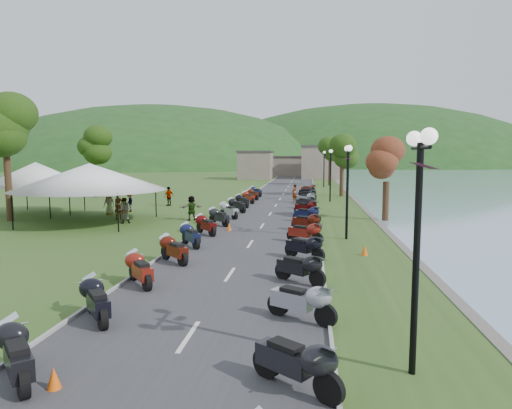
{
  "coord_description": "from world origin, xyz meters",
  "views": [
    {
      "loc": [
        2.96,
        -6.75,
        4.56
      ],
      "look_at": [
        -0.5,
        22.87,
        1.3
      ],
      "focal_mm": 32.0,
      "sensor_mm": 36.0,
      "label": 1
    }
  ],
  "objects_px": {
    "streetlamp_near": "(416,257)",
    "pedestrian_b": "(124,223)",
    "pedestrian_a": "(119,220)",
    "vendor_tent_main": "(90,193)",
    "pedestrian_c": "(130,212)"
  },
  "relations": [
    {
      "from": "pedestrian_a",
      "to": "pedestrian_c",
      "type": "height_order",
      "value": "pedestrian_a"
    },
    {
      "from": "streetlamp_near",
      "to": "pedestrian_a",
      "type": "distance_m",
      "value": 26.39
    },
    {
      "from": "streetlamp_near",
      "to": "pedestrian_a",
      "type": "relative_size",
      "value": 2.65
    },
    {
      "from": "pedestrian_a",
      "to": "pedestrian_b",
      "type": "xyz_separation_m",
      "value": [
        1.09,
        -1.67,
        0.0
      ]
    },
    {
      "from": "streetlamp_near",
      "to": "pedestrian_b",
      "type": "relative_size",
      "value": 2.91
    },
    {
      "from": "streetlamp_near",
      "to": "pedestrian_a",
      "type": "bearing_deg",
      "value": 126.22
    },
    {
      "from": "streetlamp_near",
      "to": "pedestrian_b",
      "type": "bearing_deg",
      "value": 126.48
    },
    {
      "from": "pedestrian_b",
      "to": "pedestrian_a",
      "type": "bearing_deg",
      "value": -80.67
    },
    {
      "from": "pedestrian_b",
      "to": "pedestrian_c",
      "type": "distance_m",
      "value": 6.32
    },
    {
      "from": "streetlamp_near",
      "to": "vendor_tent_main",
      "type": "relative_size",
      "value": 0.74
    },
    {
      "from": "streetlamp_near",
      "to": "pedestrian_b",
      "type": "xyz_separation_m",
      "value": [
        -14.43,
        19.52,
        -2.5
      ]
    },
    {
      "from": "vendor_tent_main",
      "to": "pedestrian_b",
      "type": "bearing_deg",
      "value": -0.78
    },
    {
      "from": "streetlamp_near",
      "to": "vendor_tent_main",
      "type": "height_order",
      "value": "streetlamp_near"
    },
    {
      "from": "streetlamp_near",
      "to": "pedestrian_b",
      "type": "distance_m",
      "value": 24.41
    },
    {
      "from": "vendor_tent_main",
      "to": "pedestrian_c",
      "type": "bearing_deg",
      "value": 87.34
    }
  ]
}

